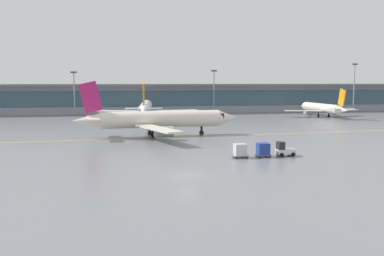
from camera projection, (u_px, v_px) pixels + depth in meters
The scene contains 12 objects.
ground_plane at pixel (187, 175), 46.91m from camera, with size 400.00×400.00×0.00m, color slate.
taxiway_centreline_stripe at pixel (162, 138), 78.21m from camera, with size 110.00×0.36×0.01m, color yellow.
terminal_concourse at pixel (145, 98), 137.42m from camera, with size 207.94×11.00×9.60m.
gate_airplane_1 at pixel (146, 108), 116.06m from camera, with size 29.41×31.75×10.51m.
gate_airplane_2 at pixel (322, 108), 123.92m from camera, with size 23.85×25.72×8.51m.
taxiing_regional_jet at pixel (159, 120), 79.71m from camera, with size 32.09×29.74×10.62m.
baggage_tug at pixel (284, 150), 58.78m from camera, with size 2.64×1.68×2.10m.
cargo_dolly_lead at pixel (263, 149), 58.18m from camera, with size 2.14×1.66×1.94m.
cargo_dolly_trailing at pixel (240, 150), 57.55m from camera, with size 2.14×1.66×1.94m.
apron_light_mast_1 at pixel (74, 92), 125.90m from camera, with size 1.80×0.36×13.42m.
apron_light_mast_2 at pixel (214, 90), 133.55m from camera, with size 1.80×0.36×14.05m.
apron_light_mast_3 at pixel (354, 86), 138.93m from camera, with size 1.80×0.36×16.36m.
Camera 1 is at (-6.89, -45.49, 10.58)m, focal length 38.98 mm.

